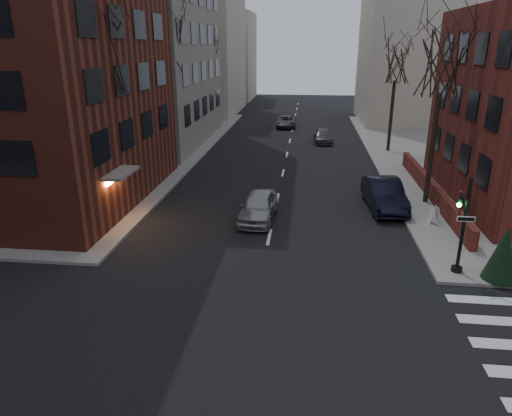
# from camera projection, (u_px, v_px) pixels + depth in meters

# --- Properties ---
(building_left_brick) EXTENTS (15.00, 15.00, 18.00)m
(building_left_brick) POSITION_uv_depth(u_px,v_px,m) (0.00, 44.00, 25.29)
(building_left_brick) COLOR maroon
(building_left_brick) RESTS_ON ground
(low_wall_right) EXTENTS (0.35, 16.00, 1.00)m
(low_wall_right) POSITION_uv_depth(u_px,v_px,m) (431.00, 189.00, 27.83)
(low_wall_right) COLOR maroon
(low_wall_right) RESTS_ON sidewalk_far_right
(building_distant_la) EXTENTS (14.00, 16.00, 18.00)m
(building_distant_la) POSITION_uv_depth(u_px,v_px,m) (186.00, 44.00, 61.24)
(building_distant_la) COLOR beige
(building_distant_la) RESTS_ON ground
(building_distant_ra) EXTENTS (14.00, 14.00, 16.00)m
(building_distant_ra) POSITION_uv_depth(u_px,v_px,m) (424.00, 53.00, 53.74)
(building_distant_ra) COLOR beige
(building_distant_ra) RESTS_ON ground
(building_distant_lb) EXTENTS (10.00, 12.00, 14.00)m
(building_distant_lb) POSITION_uv_depth(u_px,v_px,m) (224.00, 57.00, 77.60)
(building_distant_lb) COLOR beige
(building_distant_lb) RESTS_ON ground
(traffic_signal) EXTENTS (0.76, 0.44, 4.00)m
(traffic_signal) POSITION_uv_depth(u_px,v_px,m) (461.00, 232.00, 18.20)
(traffic_signal) COLOR black
(traffic_signal) RESTS_ON sidewalk_far_right
(tree_left_a) EXTENTS (4.18, 4.18, 10.26)m
(tree_left_a) POSITION_uv_depth(u_px,v_px,m) (96.00, 55.00, 22.42)
(tree_left_a) COLOR #2D231C
(tree_left_a) RESTS_ON sidewalk_far_left
(tree_left_b) EXTENTS (4.40, 4.40, 10.80)m
(tree_left_b) POSITION_uv_depth(u_px,v_px,m) (167.00, 45.00, 33.50)
(tree_left_b) COLOR #2D231C
(tree_left_b) RESTS_ON sidewalk_far_left
(tree_left_c) EXTENTS (3.96, 3.96, 9.72)m
(tree_left_c) POSITION_uv_depth(u_px,v_px,m) (208.00, 54.00, 46.89)
(tree_left_c) COLOR #2D231C
(tree_left_c) RESTS_ON sidewalk_far_left
(tree_right_a) EXTENTS (3.96, 3.96, 9.72)m
(tree_right_a) POSITION_uv_depth(u_px,v_px,m) (443.00, 63.00, 24.46)
(tree_right_a) COLOR #2D231C
(tree_right_a) RESTS_ON sidewalk_far_right
(tree_right_b) EXTENTS (3.74, 3.74, 9.18)m
(tree_right_b) POSITION_uv_depth(u_px,v_px,m) (397.00, 62.00, 37.70)
(tree_right_b) COLOR #2D231C
(tree_right_b) RESTS_ON sidewalk_far_right
(streetlamp_near) EXTENTS (0.36, 0.36, 6.28)m
(streetlamp_near) POSITION_uv_depth(u_px,v_px,m) (163.00, 117.00, 31.27)
(streetlamp_near) COLOR black
(streetlamp_near) RESTS_ON sidewalk_far_left
(streetlamp_far) EXTENTS (0.36, 0.36, 6.28)m
(streetlamp_far) POSITION_uv_depth(u_px,v_px,m) (218.00, 90.00, 49.98)
(streetlamp_far) COLOR black
(streetlamp_far) RESTS_ON sidewalk_far_left
(parked_sedan) EXTENTS (2.16, 5.29, 1.70)m
(parked_sedan) POSITION_uv_depth(u_px,v_px,m) (384.00, 194.00, 26.18)
(parked_sedan) COLOR black
(parked_sedan) RESTS_ON ground
(car_lane_silver) EXTENTS (2.05, 4.54, 1.51)m
(car_lane_silver) POSITION_uv_depth(u_px,v_px,m) (258.00, 206.00, 24.48)
(car_lane_silver) COLOR #98979C
(car_lane_silver) RESTS_ON ground
(car_lane_gray) EXTENTS (1.90, 4.27, 1.22)m
(car_lane_gray) POSITION_uv_depth(u_px,v_px,m) (323.00, 136.00, 43.99)
(car_lane_gray) COLOR #424146
(car_lane_gray) RESTS_ON ground
(car_lane_far) EXTENTS (2.18, 4.60, 1.27)m
(car_lane_far) POSITION_uv_depth(u_px,v_px,m) (286.00, 122.00, 52.13)
(car_lane_far) COLOR #3E3E43
(car_lane_far) RESTS_ON ground
(sandwich_board) EXTENTS (0.47, 0.60, 0.90)m
(sandwich_board) POSITION_uv_depth(u_px,v_px,m) (434.00, 214.00, 23.77)
(sandwich_board) COLOR silver
(sandwich_board) RESTS_ON sidewalk_far_right
(evergreen_shrub) EXTENTS (1.34, 1.34, 2.22)m
(evergreen_shrub) POSITION_uv_depth(u_px,v_px,m) (503.00, 254.00, 17.79)
(evergreen_shrub) COLOR black
(evergreen_shrub) RESTS_ON sidewalk_far_right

